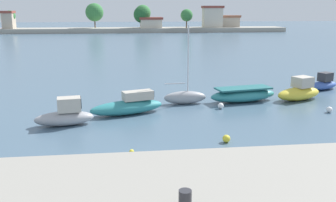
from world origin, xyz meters
name	(u,v)px	position (x,y,z in m)	size (l,w,h in m)	color
ground_plane	(125,181)	(0.00, 0.00, 0.00)	(400.00, 400.00, 0.00)	#476075
mooring_bollard	(185,200)	(1.42, -6.80, 2.79)	(0.31, 0.31, 0.47)	#2D2D33
moored_boat_1	(65,115)	(-3.66, 8.27, 0.66)	(3.79, 1.79, 1.78)	#9E9EA3
moored_boat_2	(128,106)	(0.30, 10.37, 0.59)	(5.42, 3.00, 1.58)	teal
moored_boat_3	(185,97)	(4.67, 12.72, 0.55)	(3.34, 1.16, 6.01)	#9E9EA3
moored_boat_4	(243,95)	(9.35, 12.89, 0.55)	(5.75, 2.81, 1.14)	teal
moored_boat_5	(299,92)	(14.01, 12.90, 0.67)	(4.53, 3.07, 1.87)	yellow
moored_boat_6	(324,84)	(18.02, 16.38, 0.54)	(3.55, 2.52, 1.55)	#3856A8
mooring_buoy_0	(329,110)	(14.41, 9.04, 0.21)	(0.42, 0.42, 0.42)	white
mooring_buoy_1	(181,162)	(2.60, 1.27, 0.20)	(0.40, 0.40, 0.40)	white
mooring_buoy_2	(221,106)	(7.04, 10.96, 0.22)	(0.44, 0.44, 0.44)	white
mooring_buoy_3	(226,139)	(5.55, 4.07, 0.22)	(0.43, 0.43, 0.43)	yellow
mooring_buoy_4	(132,152)	(0.34, 3.02, 0.12)	(0.24, 0.24, 0.24)	yellow
distant_shoreline	(132,24)	(2.83, 103.11, 2.43)	(102.45, 9.17, 8.85)	#9E998C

